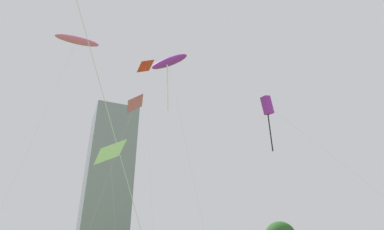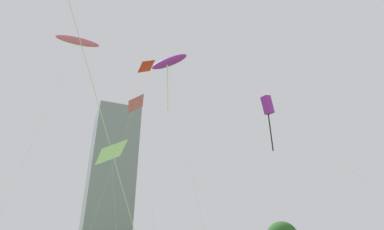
{
  "view_description": "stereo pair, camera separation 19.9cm",
  "coord_description": "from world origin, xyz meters",
  "px_view_note": "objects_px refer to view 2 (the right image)",
  "views": [
    {
      "loc": [
        -11.96,
        -6.84,
        2.06
      ],
      "look_at": [
        0.34,
        11.38,
        12.63
      ],
      "focal_mm": 29.86,
      "sensor_mm": 36.0,
      "label": 1
    },
    {
      "loc": [
        -11.79,
        -6.95,
        2.06
      ],
      "look_at": [
        0.34,
        11.38,
        12.63
      ],
      "focal_mm": 29.86,
      "sensor_mm": 36.0,
      "label": 2
    }
  ],
  "objects_px": {
    "kite_flying_2": "(135,105)",
    "distant_highrise_0": "(109,185)",
    "kite_flying_0": "(146,67)",
    "kite_flying_7": "(168,63)",
    "kite_flying_6": "(111,152)",
    "kite_flying_1": "(268,107)",
    "kite_flying_4": "(78,41)"
  },
  "relations": [
    {
      "from": "kite_flying_2",
      "to": "distant_highrise_0",
      "type": "relative_size",
      "value": 0.25
    },
    {
      "from": "kite_flying_0",
      "to": "kite_flying_7",
      "type": "relative_size",
      "value": 1.41
    },
    {
      "from": "kite_flying_0",
      "to": "kite_flying_6",
      "type": "height_order",
      "value": "kite_flying_0"
    },
    {
      "from": "kite_flying_0",
      "to": "kite_flying_7",
      "type": "height_order",
      "value": "kite_flying_0"
    },
    {
      "from": "kite_flying_1",
      "to": "kite_flying_7",
      "type": "height_order",
      "value": "kite_flying_7"
    },
    {
      "from": "kite_flying_4",
      "to": "kite_flying_6",
      "type": "distance_m",
      "value": 12.37
    },
    {
      "from": "kite_flying_1",
      "to": "kite_flying_7",
      "type": "relative_size",
      "value": 0.86
    },
    {
      "from": "kite_flying_1",
      "to": "kite_flying_6",
      "type": "xyz_separation_m",
      "value": [
        -7.36,
        16.5,
        -0.68
      ]
    },
    {
      "from": "kite_flying_4",
      "to": "kite_flying_0",
      "type": "bearing_deg",
      "value": 28.33
    },
    {
      "from": "kite_flying_1",
      "to": "kite_flying_6",
      "type": "height_order",
      "value": "kite_flying_1"
    },
    {
      "from": "kite_flying_0",
      "to": "distant_highrise_0",
      "type": "bearing_deg",
      "value": 72.53
    },
    {
      "from": "kite_flying_2",
      "to": "kite_flying_6",
      "type": "relative_size",
      "value": 1.24
    },
    {
      "from": "distant_highrise_0",
      "to": "kite_flying_2",
      "type": "bearing_deg",
      "value": -96.57
    },
    {
      "from": "distant_highrise_0",
      "to": "kite_flying_6",
      "type": "bearing_deg",
      "value": -97.51
    },
    {
      "from": "kite_flying_7",
      "to": "distant_highrise_0",
      "type": "relative_size",
      "value": 0.25
    },
    {
      "from": "kite_flying_2",
      "to": "kite_flying_7",
      "type": "relative_size",
      "value": 1.0
    },
    {
      "from": "kite_flying_0",
      "to": "kite_flying_2",
      "type": "bearing_deg",
      "value": -126.07
    },
    {
      "from": "kite_flying_2",
      "to": "kite_flying_6",
      "type": "height_order",
      "value": "kite_flying_2"
    },
    {
      "from": "kite_flying_6",
      "to": "kite_flying_7",
      "type": "height_order",
      "value": "kite_flying_7"
    },
    {
      "from": "kite_flying_7",
      "to": "kite_flying_6",
      "type": "bearing_deg",
      "value": 86.85
    },
    {
      "from": "kite_flying_4",
      "to": "distant_highrise_0",
      "type": "xyz_separation_m",
      "value": [
        42.7,
        111.44,
        13.93
      ]
    },
    {
      "from": "kite_flying_7",
      "to": "distant_highrise_0",
      "type": "distance_m",
      "value": 124.92
    },
    {
      "from": "kite_flying_2",
      "to": "kite_flying_4",
      "type": "relative_size",
      "value": 0.83
    },
    {
      "from": "kite_flying_6",
      "to": "kite_flying_7",
      "type": "xyz_separation_m",
      "value": [
        -0.76,
        -13.83,
        3.53
      ]
    },
    {
      "from": "kite_flying_2",
      "to": "distant_highrise_0",
      "type": "bearing_deg",
      "value": 71.92
    },
    {
      "from": "kite_flying_1",
      "to": "kite_flying_2",
      "type": "distance_m",
      "value": 13.59
    },
    {
      "from": "kite_flying_0",
      "to": "kite_flying_7",
      "type": "bearing_deg",
      "value": -105.33
    },
    {
      "from": "kite_flying_7",
      "to": "distant_highrise_0",
      "type": "xyz_separation_m",
      "value": [
        36.69,
        118.06,
        17.85
      ]
    },
    {
      "from": "kite_flying_1",
      "to": "kite_flying_6",
      "type": "bearing_deg",
      "value": 114.03
    },
    {
      "from": "kite_flying_1",
      "to": "kite_flying_6",
      "type": "distance_m",
      "value": 18.08
    },
    {
      "from": "kite_flying_4",
      "to": "kite_flying_7",
      "type": "bearing_deg",
      "value": -47.8
    },
    {
      "from": "kite_flying_1",
      "to": "kite_flying_4",
      "type": "distance_m",
      "value": 18.21
    }
  ]
}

